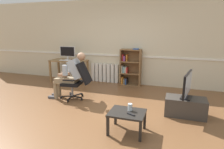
# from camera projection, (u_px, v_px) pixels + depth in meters

# --- Properties ---
(ground_plane) EXTENTS (18.00, 18.00, 0.00)m
(ground_plane) POSITION_uv_depth(u_px,v_px,m) (93.00, 115.00, 4.13)
(ground_plane) COLOR brown
(back_wall) EXTENTS (12.00, 0.13, 2.70)m
(back_wall) POSITION_uv_depth(u_px,v_px,m) (125.00, 42.00, 6.27)
(back_wall) COLOR beige
(back_wall) RESTS_ON ground_plane
(computer_desk) EXTENTS (1.23, 0.58, 0.76)m
(computer_desk) POSITION_uv_depth(u_px,v_px,m) (69.00, 64.00, 6.53)
(computer_desk) COLOR olive
(computer_desk) RESTS_ON ground_plane
(imac_monitor) EXTENTS (0.56, 0.14, 0.45)m
(imac_monitor) POSITION_uv_depth(u_px,v_px,m) (67.00, 52.00, 6.54)
(imac_monitor) COLOR silver
(imac_monitor) RESTS_ON computer_desk
(keyboard) EXTENTS (0.39, 0.12, 0.02)m
(keyboard) POSITION_uv_depth(u_px,v_px,m) (65.00, 60.00, 6.39)
(keyboard) COLOR white
(keyboard) RESTS_ON computer_desk
(computer_mouse) EXTENTS (0.06, 0.10, 0.03)m
(computer_mouse) POSITION_uv_depth(u_px,v_px,m) (76.00, 61.00, 6.28)
(computer_mouse) COLOR white
(computer_mouse) RESTS_ON computer_desk
(bookshelf) EXTENTS (0.65, 0.29, 1.18)m
(bookshelf) POSITION_uv_depth(u_px,v_px,m) (129.00, 68.00, 6.19)
(bookshelf) COLOR brown
(bookshelf) RESTS_ON ground_plane
(radiator) EXTENTS (0.96, 0.08, 0.63)m
(radiator) POSITION_uv_depth(u_px,v_px,m) (105.00, 73.00, 6.61)
(radiator) COLOR white
(radiator) RESTS_ON ground_plane
(office_chair) EXTENTS (0.82, 0.63, 0.97)m
(office_chair) POSITION_uv_depth(u_px,v_px,m) (78.00, 79.00, 4.95)
(office_chair) COLOR black
(office_chair) RESTS_ON ground_plane
(person_seated) EXTENTS (1.02, 0.43, 1.21)m
(person_seated) POSITION_uv_depth(u_px,v_px,m) (71.00, 74.00, 4.96)
(person_seated) COLOR #937F60
(person_seated) RESTS_ON ground_plane
(tv_stand) EXTENTS (0.82, 0.44, 0.39)m
(tv_stand) POSITION_uv_depth(u_px,v_px,m) (185.00, 107.00, 4.06)
(tv_stand) COLOR #3D3833
(tv_stand) RESTS_ON ground_plane
(tv_screen) EXTENTS (0.26, 0.81, 0.54)m
(tv_screen) POSITION_uv_depth(u_px,v_px,m) (187.00, 85.00, 3.95)
(tv_screen) COLOR black
(tv_screen) RESTS_ON tv_stand
(coffee_table) EXTENTS (0.62, 0.50, 0.38)m
(coffee_table) POSITION_uv_depth(u_px,v_px,m) (127.00, 115.00, 3.37)
(coffee_table) COLOR black
(coffee_table) RESTS_ON ground_plane
(drinking_glass) EXTENTS (0.08, 0.08, 0.13)m
(drinking_glass) POSITION_uv_depth(u_px,v_px,m) (130.00, 107.00, 3.41)
(drinking_glass) COLOR silver
(drinking_glass) RESTS_ON coffee_table
(spare_remote) EXTENTS (0.15, 0.10, 0.02)m
(spare_remote) POSITION_uv_depth(u_px,v_px,m) (131.00, 114.00, 3.25)
(spare_remote) COLOR black
(spare_remote) RESTS_ON coffee_table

